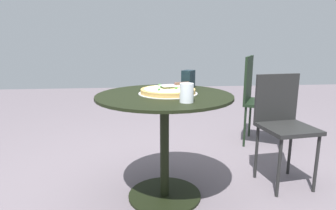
# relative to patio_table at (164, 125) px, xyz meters

# --- Properties ---
(ground_plane) EXTENTS (10.00, 10.00, 0.00)m
(ground_plane) POSITION_rel_patio_table_xyz_m (0.00, 0.00, -0.54)
(ground_plane) COLOR #645A62
(patio_table) EXTENTS (0.92, 0.92, 0.75)m
(patio_table) POSITION_rel_patio_table_xyz_m (0.00, 0.00, 0.00)
(patio_table) COLOR black
(patio_table) RESTS_ON ground
(pizza_on_tray) EXTENTS (0.40, 0.40, 0.05)m
(pizza_on_tray) POSITION_rel_patio_table_xyz_m (0.03, 0.03, 0.23)
(pizza_on_tray) COLOR silver
(pizza_on_tray) RESTS_ON patio_table
(pizza_server) EXTENTS (0.22, 0.11, 0.02)m
(pizza_server) POSITION_rel_patio_table_xyz_m (0.08, 0.06, 0.27)
(pizza_server) COLOR silver
(pizza_server) RESTS_ON pizza_on_tray
(drinking_cup) EXTENTS (0.08, 0.08, 0.11)m
(drinking_cup) POSITION_rel_patio_table_xyz_m (0.11, -0.26, 0.26)
(drinking_cup) COLOR silver
(drinking_cup) RESTS_ON patio_table
(napkin_dispenser) EXTENTS (0.11, 0.12, 0.13)m
(napkin_dispenser) POSITION_rel_patio_table_xyz_m (0.21, 0.28, 0.27)
(napkin_dispenser) COLOR black
(napkin_dispenser) RESTS_ON patio_table
(patio_chair_near) EXTENTS (0.58, 0.58, 0.94)m
(patio_chair_near) POSITION_rel_patio_table_xyz_m (1.09, 1.03, -0.00)
(patio_chair_near) COLOR black
(patio_chair_near) RESTS_ON ground
(patio_chair_far) EXTENTS (0.41, 0.41, 0.85)m
(patio_chair_far) POSITION_rel_patio_table_xyz_m (0.93, 0.15, -0.03)
(patio_chair_far) COLOR black
(patio_chair_far) RESTS_ON ground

